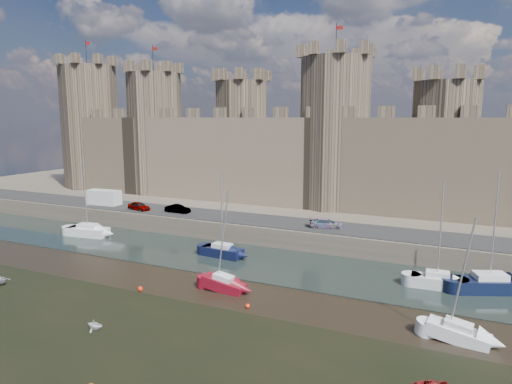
# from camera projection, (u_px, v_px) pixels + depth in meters

# --- Properties ---
(ground) EXTENTS (160.00, 160.00, 0.00)m
(ground) POSITION_uv_depth(u_px,v_px,m) (112.00, 363.00, 31.07)
(ground) COLOR black
(ground) RESTS_ON ground
(water_channel) EXTENTS (160.00, 12.00, 0.08)m
(water_channel) POSITION_uv_depth(u_px,v_px,m) (258.00, 262.00, 52.57)
(water_channel) COLOR black
(water_channel) RESTS_ON ground
(quay) EXTENTS (160.00, 60.00, 2.50)m
(quay) POSITION_uv_depth(u_px,v_px,m) (338.00, 201.00, 84.63)
(quay) COLOR #4C443A
(quay) RESTS_ON ground
(road) EXTENTS (160.00, 7.00, 0.10)m
(road) POSITION_uv_depth(u_px,v_px,m) (289.00, 223.00, 61.12)
(road) COLOR black
(road) RESTS_ON quay
(castle) EXTENTS (108.50, 11.00, 29.00)m
(castle) POSITION_uv_depth(u_px,v_px,m) (317.00, 148.00, 72.45)
(castle) COLOR #42382B
(castle) RESTS_ON quay
(car_0) EXTENTS (4.18, 2.40, 1.34)m
(car_0) POSITION_uv_depth(u_px,v_px,m) (139.00, 206.00, 69.41)
(car_0) COLOR gray
(car_0) RESTS_ON quay
(car_1) EXTENTS (3.87, 1.36, 1.28)m
(car_1) POSITION_uv_depth(u_px,v_px,m) (178.00, 209.00, 67.47)
(car_1) COLOR gray
(car_1) RESTS_ON quay
(car_2) EXTENTS (4.62, 2.87, 1.25)m
(car_2) POSITION_uv_depth(u_px,v_px,m) (326.00, 224.00, 58.25)
(car_2) COLOR gray
(car_2) RESTS_ON quay
(van) EXTENTS (5.70, 2.62, 2.42)m
(van) POSITION_uv_depth(u_px,v_px,m) (104.00, 198.00, 73.62)
(van) COLOR silver
(van) RESTS_ON quay
(sailboat_0) EXTENTS (6.11, 3.01, 10.98)m
(sailboat_0) POSITION_uv_depth(u_px,v_px,m) (88.00, 231.00, 63.91)
(sailboat_0) COLOR silver
(sailboat_0) RESTS_ON ground
(sailboat_1) EXTENTS (5.22, 2.40, 10.15)m
(sailboat_1) POSITION_uv_depth(u_px,v_px,m) (222.00, 251.00, 54.46)
(sailboat_1) COLOR black
(sailboat_1) RESTS_ON ground
(sailboat_2) EXTENTS (4.96, 2.15, 10.51)m
(sailboat_2) POSITION_uv_depth(u_px,v_px,m) (437.00, 280.00, 44.45)
(sailboat_2) COLOR silver
(sailboat_2) RESTS_ON ground
(sailboat_3) EXTENTS (7.03, 4.90, 11.50)m
(sailboat_3) POSITION_uv_depth(u_px,v_px,m) (490.00, 283.00, 43.53)
(sailboat_3) COLOR black
(sailboat_3) RESTS_ON ground
(sailboat_4) EXTENTS (4.33, 1.85, 9.96)m
(sailboat_4) POSITION_uv_depth(u_px,v_px,m) (224.00, 283.00, 43.95)
(sailboat_4) COLOR maroon
(sailboat_4) RESTS_ON ground
(sailboat_5) EXTENTS (4.61, 2.20, 9.61)m
(sailboat_5) POSITION_uv_depth(u_px,v_px,m) (458.00, 332.00, 34.00)
(sailboat_5) COLOR white
(sailboat_5) RESTS_ON ground
(dinghy_3) EXTENTS (1.48, 1.29, 0.77)m
(dinghy_3) POSITION_uv_depth(u_px,v_px,m) (95.00, 325.00, 35.90)
(dinghy_3) COLOR white
(dinghy_3) RESTS_ON ground
(buoy_1) EXTENTS (0.49, 0.49, 0.49)m
(buoy_1) POSITION_uv_depth(u_px,v_px,m) (140.00, 289.00, 43.85)
(buoy_1) COLOR #F62B0A
(buoy_1) RESTS_ON ground
(buoy_3) EXTENTS (0.42, 0.42, 0.42)m
(buoy_3) POSITION_uv_depth(u_px,v_px,m) (248.00, 306.00, 39.93)
(buoy_3) COLOR #FF3A0B
(buoy_3) RESTS_ON ground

